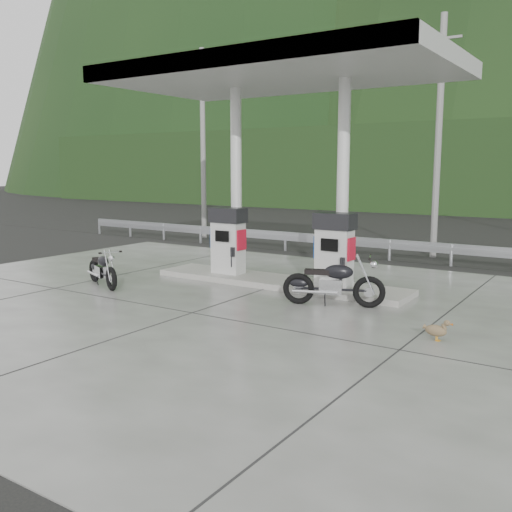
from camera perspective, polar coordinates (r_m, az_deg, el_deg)
The scene contains 16 objects.
ground at distance 12.91m, azimuth -3.57°, elevation -4.85°, with size 160.00×160.00×0.00m, color black.
forecourt_apron at distance 12.90m, azimuth -3.57°, elevation -4.81°, with size 18.00×14.00×0.02m, color slate.
pump_island at distance 14.91m, azimuth 2.20°, elevation -2.60°, with size 7.00×1.40×0.15m, color #9F9C94.
gas_pump_left at distance 15.63m, azimuth -2.81°, elevation 1.55°, with size 0.95×0.55×1.80m, color silver, non-canonical shape.
gas_pump_right at distance 14.00m, azimuth 7.84°, elevation 0.62°, with size 0.95×0.55×1.80m, color silver, non-canonical shape.
canopy_column_left at distance 15.83m, azimuth -1.99°, elevation 7.46°, with size 0.30×0.30×5.00m, color silver.
canopy_column_right at distance 14.23m, azimuth 8.68°, elevation 7.21°, with size 0.30×0.30×5.00m, color silver.
canopy_roof at distance 14.80m, azimuth 2.33°, elevation 17.85°, with size 8.50×5.00×0.40m, color beige.
guardrail at distance 19.67m, azimuth 10.52°, elevation 1.86°, with size 26.00×0.16×1.42m, color #9C9FA4, non-canonical shape.
road at distance 23.01m, azimuth 13.86°, elevation 0.97°, with size 60.00×7.00×0.01m, color black.
utility_pole_a at distance 24.97m, azimuth -5.32°, elevation 10.98°, with size 0.22×0.22×8.00m, color gray.
utility_pole_b at distance 20.31m, azimuth 17.78°, elevation 11.11°, with size 0.22×0.22×8.00m, color gray.
tree_band at distance 40.73m, azimuth 22.86°, elevation 8.09°, with size 80.00×6.00×6.00m, color black.
motorcycle_left at distance 15.23m, azimuth -15.12°, elevation -1.31°, with size 1.80×0.57×0.85m, color black, non-canonical shape.
motorcycle_right at distance 12.70m, azimuth 7.75°, elevation -2.73°, with size 2.11×0.67×1.00m, color black, non-canonical shape.
duck at distance 10.66m, azimuth 17.55°, elevation -7.15°, with size 0.47×0.13×0.34m, color brown, non-canonical shape.
Camera 1 is at (7.54, -10.02, 3.05)m, focal length 40.00 mm.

